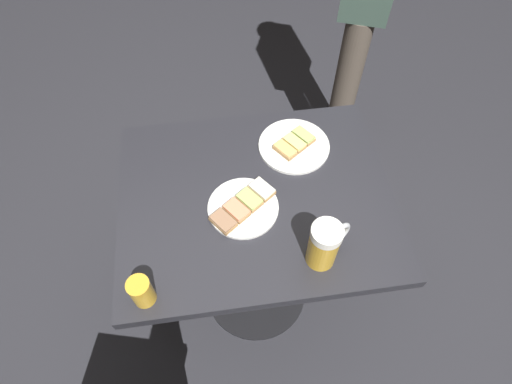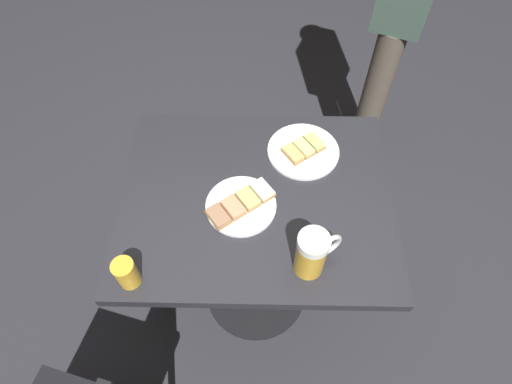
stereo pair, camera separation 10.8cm
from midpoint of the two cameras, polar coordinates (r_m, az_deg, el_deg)
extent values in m
plane|color=#28282D|center=(1.92, 1.65, -13.35)|extent=(6.00, 6.00, 0.00)
cylinder|color=black|center=(1.92, 1.65, -13.27)|extent=(0.44, 0.44, 0.01)
cylinder|color=black|center=(1.57, 1.98, -8.42)|extent=(0.09, 0.09, 0.73)
cube|color=#232328|center=(1.25, 2.46, -1.14)|extent=(0.66, 0.81, 0.04)
cylinder|color=white|center=(1.21, 0.48, -2.05)|extent=(0.21, 0.21, 0.01)
cube|color=#9E7547|center=(1.18, -2.54, -3.60)|extent=(0.09, 0.08, 0.01)
cube|color=#997051|center=(1.17, -2.56, -3.36)|extent=(0.08, 0.08, 0.01)
cube|color=#9E7547|center=(1.19, -0.51, -2.38)|extent=(0.09, 0.08, 0.01)
cube|color=#EA8E66|center=(1.18, -0.51, -2.12)|extent=(0.08, 0.08, 0.01)
cube|color=#9E7547|center=(1.21, 1.46, -1.17)|extent=(0.09, 0.08, 0.01)
cube|color=#ADC66B|center=(1.20, 1.47, -0.92)|extent=(0.08, 0.08, 0.01)
cube|color=#9E7547|center=(1.23, 3.38, -0.01)|extent=(0.09, 0.08, 0.01)
cube|color=white|center=(1.22, 3.40, 0.26)|extent=(0.08, 0.08, 0.01)
cylinder|color=white|center=(1.35, 8.74, 5.39)|extent=(0.23, 0.23, 0.01)
cube|color=#9E7547|center=(1.36, 10.19, 6.44)|extent=(0.08, 0.07, 0.01)
cube|color=#ADC66B|center=(1.35, 10.25, 6.72)|extent=(0.08, 0.07, 0.01)
cube|color=#9E7547|center=(1.34, 8.80, 5.69)|extent=(0.08, 0.07, 0.01)
cube|color=#EFE07A|center=(1.33, 8.86, 5.97)|extent=(0.08, 0.07, 0.01)
cube|color=#9E7547|center=(1.32, 7.37, 4.92)|extent=(0.08, 0.07, 0.01)
cube|color=#E5B266|center=(1.31, 7.42, 5.19)|extent=(0.08, 0.07, 0.01)
cylinder|color=gold|center=(1.09, 10.28, -8.79)|extent=(0.08, 0.08, 0.13)
cylinder|color=white|center=(1.02, 10.92, -6.94)|extent=(0.08, 0.08, 0.03)
torus|color=silver|center=(1.10, 12.52, -7.40)|extent=(0.05, 0.08, 0.09)
cylinder|color=gold|center=(1.10, -14.56, -10.83)|extent=(0.06, 0.06, 0.09)
cylinder|color=#51473D|center=(2.00, 16.65, 10.15)|extent=(0.11, 0.11, 0.86)
cylinder|color=#51473D|center=(2.17, 17.94, 13.91)|extent=(0.11, 0.11, 0.86)
camera|label=1|loc=(0.05, -87.46, 3.75)|focal=29.38mm
camera|label=2|loc=(0.05, 92.54, -3.75)|focal=29.38mm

